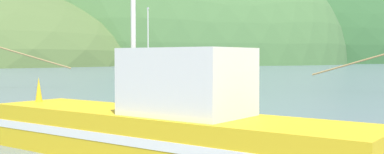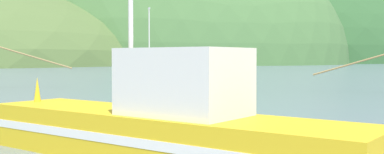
% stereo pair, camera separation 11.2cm
% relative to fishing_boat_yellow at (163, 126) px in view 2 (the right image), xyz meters
% --- Properties ---
extents(hill_mid_right, '(127.26, 101.81, 98.26)m').
position_rel_fishing_boat_yellow_xyz_m(hill_mid_right, '(-0.51, 170.94, -0.83)').
color(hill_mid_right, '#47703D').
rests_on(hill_mid_right, ground).
extents(hill_far_left, '(213.05, 170.44, 107.46)m').
position_rel_fishing_boat_yellow_xyz_m(hill_far_left, '(37.33, 242.94, -0.83)').
color(hill_far_left, '#2D562D').
rests_on(hill_far_left, ground).
extents(fishing_boat_yellow, '(9.31, 7.93, 5.54)m').
position_rel_fishing_boat_yellow_xyz_m(fishing_boat_yellow, '(0.00, 0.00, 0.00)').
color(fishing_boat_yellow, gold).
rests_on(fishing_boat_yellow, ground).
extents(fishing_boat_purple, '(7.41, 9.14, 7.52)m').
position_rel_fishing_boat_yellow_xyz_m(fishing_boat_purple, '(-3.03, 38.06, -0.08)').
color(fishing_boat_purple, '#6B2D84').
rests_on(fishing_boat_purple, ground).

